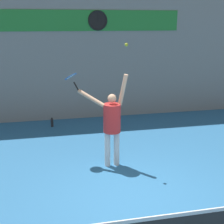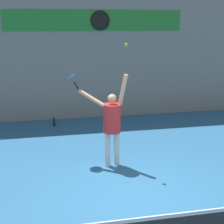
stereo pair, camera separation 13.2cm
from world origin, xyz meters
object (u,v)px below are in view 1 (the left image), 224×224
(scoreboard_clock, at_px, (98,20))
(tennis_player, at_px, (112,121))
(water_bottle, at_px, (52,123))
(tennis_ball, at_px, (126,45))
(tennis_racket, at_px, (71,77))

(scoreboard_clock, height_order, tennis_player, scoreboard_clock)
(water_bottle, bearing_deg, tennis_ball, -64.84)
(tennis_racket, distance_m, tennis_ball, 1.49)
(tennis_player, distance_m, water_bottle, 3.47)
(tennis_racket, height_order, water_bottle, tennis_racket)
(tennis_ball, distance_m, water_bottle, 4.46)
(tennis_ball, height_order, water_bottle, tennis_ball)
(tennis_player, relative_size, water_bottle, 7.29)
(tennis_racket, xyz_separation_m, water_bottle, (-0.45, 2.60, -1.86))
(tennis_player, relative_size, tennis_ball, 30.56)
(scoreboard_clock, relative_size, tennis_ball, 9.04)
(tennis_player, height_order, tennis_racket, tennis_player)
(tennis_ball, xyz_separation_m, water_bottle, (-1.54, 3.27, -2.61))
(scoreboard_clock, relative_size, water_bottle, 2.16)
(tennis_racket, bearing_deg, tennis_ball, -31.77)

